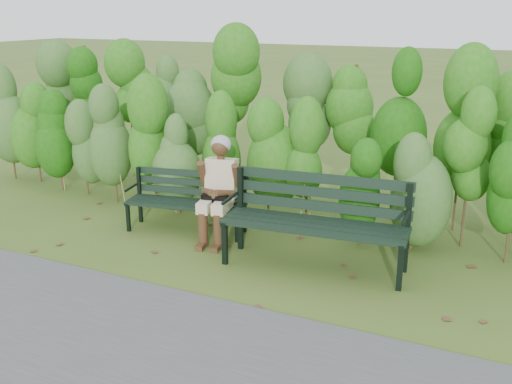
% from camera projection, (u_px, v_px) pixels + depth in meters
% --- Properties ---
extents(ground, '(80.00, 80.00, 0.00)m').
position_uv_depth(ground, '(243.00, 262.00, 6.90)').
color(ground, '#455A24').
extents(footpath, '(60.00, 2.50, 0.01)m').
position_uv_depth(footpath, '(125.00, 358.00, 5.00)').
color(footpath, '#474749').
rests_on(footpath, ground).
extents(hedge_band, '(11.04, 1.67, 2.42)m').
position_uv_depth(hedge_band, '(304.00, 127.00, 8.13)').
color(hedge_band, '#47381E').
rests_on(hedge_band, ground).
extents(leaf_litter, '(5.64, 2.00, 0.01)m').
position_uv_depth(leaf_litter, '(219.00, 264.00, 6.83)').
color(leaf_litter, brown).
rests_on(leaf_litter, ground).
extents(bench_left, '(1.61, 0.78, 0.77)m').
position_uv_depth(bench_left, '(188.00, 196.00, 7.79)').
color(bench_left, black).
rests_on(bench_left, ground).
extents(bench_right, '(2.10, 0.86, 1.02)m').
position_uv_depth(bench_right, '(317.00, 214.00, 6.68)').
color(bench_right, black).
rests_on(bench_right, ground).
extents(seated_woman, '(0.58, 0.85, 1.30)m').
position_uv_depth(seated_woman, '(218.00, 184.00, 7.45)').
color(seated_woman, beige).
rests_on(seated_woman, ground).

